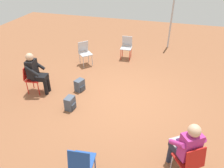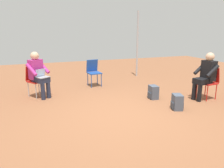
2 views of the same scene
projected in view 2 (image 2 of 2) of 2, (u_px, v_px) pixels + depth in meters
ground_plane at (123, 114)px, 4.81m from camera, size 16.34×16.34×0.00m
chair_west at (209, 80)px, 5.80m from camera, size 0.48×0.45×0.85m
chair_south at (93, 71)px, 7.10m from camera, size 0.44×0.47×0.85m
chair_southeast at (35, 79)px, 5.99m from camera, size 0.57×0.58×0.85m
person_with_laptop at (38, 72)px, 5.84m from camera, size 0.63×0.64×1.24m
person_in_black at (206, 74)px, 5.67m from camera, size 0.55×0.54×1.24m
backpack_near_laptop_user at (153, 93)px, 5.85m from camera, size 0.27×0.30×0.36m
backpack_by_empty_chair at (177, 103)px, 5.07m from camera, size 0.30×0.33×0.36m
tent_pole_far at (137, 44)px, 8.36m from camera, size 0.07×0.07×2.48m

